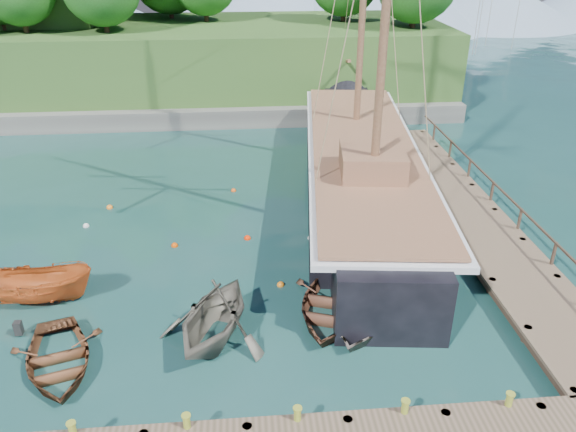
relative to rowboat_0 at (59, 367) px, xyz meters
name	(u,v)px	position (x,y,z in m)	size (l,w,h in m)	color
ground	(227,325)	(5.39, 1.73, 0.00)	(160.00, 160.00, 0.00)	#163932
dock_east	(468,213)	(16.89, 8.73, 0.43)	(3.20, 24.00, 1.10)	#4E4230
bollard_3	(402,428)	(10.39, -3.37, 0.00)	(0.26, 0.26, 0.45)	olive
bollard_4	(504,420)	(13.39, -3.37, 0.00)	(0.26, 0.26, 0.45)	olive
rowboat_0	(59,367)	(0.00, 0.00, 0.00)	(2.99, 4.18, 0.87)	#59331D
rowboat_1	(215,339)	(4.99, 0.99, 0.00)	(3.80, 4.41, 2.32)	#5B574C
rowboat_2	(332,313)	(9.22, 2.10, 0.00)	(3.47, 4.86, 1.01)	brown
rowboat_3	(362,321)	(10.23, 1.54, 0.00)	(3.11, 4.36, 0.90)	#675E55
motorboat_orange	(41,302)	(-1.67, 3.73, 0.00)	(1.59, 4.22, 1.63)	#C15620
cabin_boat_white	(405,286)	(12.39, 3.60, 0.00)	(1.66, 4.42, 1.71)	white
schooner	(362,176)	(12.27, 11.78, 1.24)	(8.02, 29.94, 22.39)	black
mooring_buoy_0	(29,276)	(-2.71, 5.61, 0.00)	(0.33, 0.33, 0.33)	white
mooring_buoy_1	(175,246)	(3.00, 7.53, 0.00)	(0.30, 0.30, 0.30)	#D64602
mooring_buoy_2	(247,239)	(6.25, 7.93, 0.00)	(0.31, 0.31, 0.31)	red
mooring_buoy_3	(311,239)	(9.14, 7.69, 0.00)	(0.30, 0.30, 0.30)	silver
mooring_buoy_4	(110,208)	(-0.63, 11.70, 0.00)	(0.32, 0.32, 0.32)	orange
mooring_buoy_5	(234,191)	(5.63, 13.24, 0.00)	(0.28, 0.28, 0.28)	#DD5012
mooring_buoy_6	(86,227)	(-1.36, 9.78, 0.00)	(0.30, 0.30, 0.30)	silver
mooring_buoy_7	(281,285)	(7.48, 4.04, 0.00)	(0.30, 0.30, 0.30)	orange
headland	(64,29)	(-7.49, 33.10, 5.54)	(51.00, 19.31, 12.90)	#474744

